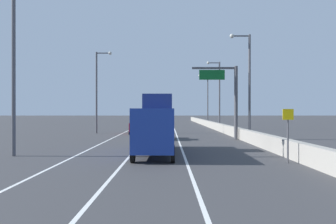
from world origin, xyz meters
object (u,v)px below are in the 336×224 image
object	(u,v)px
lamp_post_left_near	(19,60)
box_truck	(157,126)
car_white_1	(154,118)
lamp_post_left_mid	(99,87)
speed_advisory_sign	(289,131)
lamp_post_right_fourth	(208,96)
lamp_post_right_third	(219,91)
car_gray_2	(162,130)
lamp_post_right_second	(248,79)
car_red_0	(138,126)
overhead_sign_gantry	(230,93)

from	to	relation	value
lamp_post_left_near	box_truck	world-z (taller)	lamp_post_left_near
car_white_1	lamp_post_left_mid	bearing A→B (deg)	-96.68
speed_advisory_sign	car_white_1	size ratio (longest dim) A/B	0.69
car_white_1	lamp_post_right_fourth	bearing A→B (deg)	-55.98
lamp_post_right_third	car_gray_2	world-z (taller)	lamp_post_right_third
lamp_post_left_near	box_truck	distance (m)	9.93
car_white_1	lamp_post_right_second	bearing A→B (deg)	-77.55
speed_advisory_sign	car_gray_2	xyz separation A→B (m)	(-7.39, 15.31, -0.83)
lamp_post_right_fourth	lamp_post_right_third	bearing A→B (deg)	-91.19
lamp_post_right_second	lamp_post_right_third	bearing A→B (deg)	90.49
lamp_post_left_mid	car_red_0	size ratio (longest dim) A/B	2.38
lamp_post_left_mid	box_truck	world-z (taller)	lamp_post_left_mid
lamp_post_right_second	lamp_post_right_fourth	size ratio (longest dim) A/B	1.00
car_red_0	car_white_1	size ratio (longest dim) A/B	1.04
overhead_sign_gantry	lamp_post_right_fourth	distance (m)	36.26
lamp_post_left_mid	box_truck	xyz separation A→B (m)	(8.40, -20.50, -4.26)
overhead_sign_gantry	car_white_1	size ratio (longest dim) A/B	1.72
car_gray_2	car_white_1	bearing A→B (deg)	93.40
lamp_post_right_fourth	lamp_post_left_near	world-z (taller)	same
speed_advisory_sign	box_truck	distance (m)	8.48
overhead_sign_gantry	lamp_post_right_second	bearing A→B (deg)	-3.37
car_red_0	car_gray_2	xyz separation A→B (m)	(3.20, -8.17, -0.06)
car_white_1	car_gray_2	bearing A→B (deg)	-86.60
lamp_post_right_fourth	car_red_0	xyz separation A→B (m)	(-12.21, -27.74, -5.15)
overhead_sign_gantry	car_red_0	bearing A→B (deg)	140.24
car_white_1	box_truck	distance (m)	65.36
overhead_sign_gantry	lamp_post_left_near	distance (m)	20.10
box_truck	lamp_post_right_fourth	bearing A→B (deg)	79.10
lamp_post_left_near	lamp_post_left_mid	xyz separation A→B (m)	(0.47, 21.77, 0.00)
lamp_post_right_second	lamp_post_left_near	distance (m)	21.49
speed_advisory_sign	car_white_1	distance (m)	70.16
lamp_post_right_second	lamp_post_left_near	size ratio (longest dim) A/B	1.00
box_truck	lamp_post_left_near	bearing A→B (deg)	-171.84
overhead_sign_gantry	lamp_post_right_second	world-z (taller)	lamp_post_right_second
speed_advisory_sign	lamp_post_left_near	distance (m)	17.13
overhead_sign_gantry	car_gray_2	xyz separation A→B (m)	(-6.94, 0.26, -3.79)
lamp_post_right_second	box_truck	distance (m)	14.66
speed_advisory_sign	lamp_post_right_fourth	bearing A→B (deg)	88.18
overhead_sign_gantry	car_gray_2	world-z (taller)	overhead_sign_gantry
speed_advisory_sign	lamp_post_right_second	size ratio (longest dim) A/B	0.28
lamp_post_right_second	box_truck	world-z (taller)	lamp_post_right_second
lamp_post_left_mid	speed_advisory_sign	bearing A→B (deg)	-57.18
car_red_0	speed_advisory_sign	bearing A→B (deg)	-65.74
overhead_sign_gantry	lamp_post_right_fourth	world-z (taller)	lamp_post_right_fourth
lamp_post_left_near	car_red_0	size ratio (longest dim) A/B	2.38
lamp_post_right_second	car_white_1	world-z (taller)	lamp_post_right_second
lamp_post_left_near	car_white_1	distance (m)	66.99
lamp_post_left_near	box_truck	bearing A→B (deg)	8.16
speed_advisory_sign	car_gray_2	bearing A→B (deg)	115.75
lamp_post_left_mid	box_truck	distance (m)	22.56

